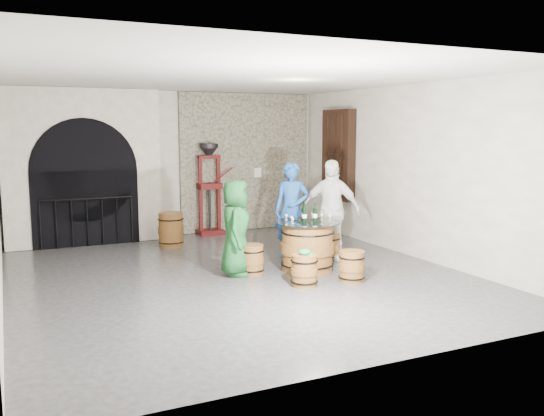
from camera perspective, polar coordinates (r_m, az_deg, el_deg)
name	(u,v)px	position (r m, az deg, el deg)	size (l,w,h in m)	color
ground	(237,275)	(9.54, -3.47, -6.63)	(8.00, 8.00, 0.00)	#2D2D2F
wall_back	(170,164)	(13.06, -10.05, 4.32)	(8.00, 8.00, 0.00)	silver
wall_front	(386,210)	(5.76, 11.28, -0.16)	(8.00, 8.00, 0.00)	silver
wall_right	(411,171)	(11.04, 13.63, 3.58)	(8.00, 8.00, 0.00)	silver
ceiling	(235,76)	(9.26, -3.64, 12.90)	(8.00, 8.00, 0.00)	beige
stone_facing_panel	(246,162)	(13.58, -2.61, 4.57)	(3.20, 0.12, 3.18)	gray
arched_opening	(83,168)	(12.44, -18.22, 3.79)	(3.10, 0.60, 3.19)	silver
shuttered_window	(338,155)	(12.92, 6.55, 5.24)	(0.23, 1.10, 2.00)	black
barrel_table	(307,246)	(9.72, 3.51, -3.83)	(1.10, 1.10, 0.84)	brown
barrel_stool_left	(252,259)	(9.53, -2.03, -5.12)	(0.42, 0.42, 0.49)	brown
barrel_stool_far	(293,245)	(10.66, 2.12, -3.73)	(0.42, 0.42, 0.49)	brown
barrel_stool_right	(329,246)	(10.61, 5.67, -3.81)	(0.42, 0.42, 0.49)	brown
barrel_stool_near_right	(352,266)	(9.15, 7.92, -5.75)	(0.42, 0.42, 0.49)	brown
barrel_stool_near_left	(304,270)	(8.83, 3.22, -6.19)	(0.42, 0.42, 0.49)	brown
green_cap	(305,252)	(8.76, 3.26, -4.39)	(0.23, 0.18, 0.10)	#0C8442
person_green	(236,228)	(9.38, -3.62, -1.97)	(0.77, 0.50, 1.57)	#13461D
person_blue	(292,210)	(10.68, 1.96, -0.19)	(0.65, 0.42, 1.77)	#1A4A91
person_white	(331,210)	(10.54, 5.82, -0.18)	(1.07, 0.45, 1.83)	white
wine_bottle_left	(305,214)	(9.58, 3.24, -0.63)	(0.08, 0.08, 0.32)	black
wine_bottle_center	(315,214)	(9.64, 4.29, -0.58)	(0.08, 0.08, 0.32)	black
wine_bottle_right	(304,213)	(9.75, 3.16, -0.48)	(0.08, 0.08, 0.32)	black
tasting_glass_a	(293,221)	(9.44, 2.05, -1.25)	(0.05, 0.05, 0.10)	#B56023
tasting_glass_b	(322,217)	(9.89, 4.96, -0.85)	(0.05, 0.05, 0.10)	#B56023
tasting_glass_c	(286,217)	(9.81, 1.44, -0.90)	(0.05, 0.05, 0.10)	#B56023
tasting_glass_d	(313,215)	(10.02, 4.04, -0.73)	(0.05, 0.05, 0.10)	#B56023
tasting_glass_e	(330,218)	(9.77, 5.76, -0.97)	(0.05, 0.05, 0.10)	#B56023
tasting_glass_f	(292,219)	(9.61, 1.97, -1.09)	(0.05, 0.05, 0.10)	#B56023
side_barrel	(171,230)	(11.83, -9.98, -2.15)	(0.53, 0.53, 0.70)	brown
corking_press	(209,182)	(12.98, -6.21, 2.58)	(0.85, 0.48, 2.05)	#480F0C
control_box	(257,173)	(13.62, -1.50, 3.53)	(0.18, 0.10, 0.22)	silver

